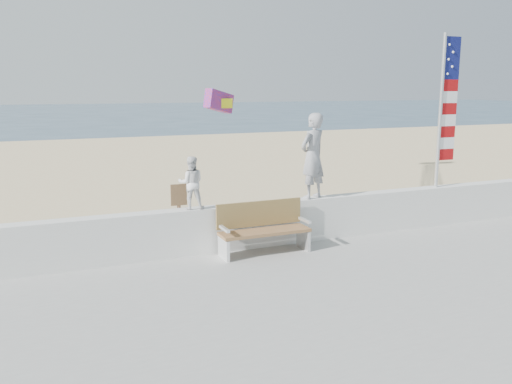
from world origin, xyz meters
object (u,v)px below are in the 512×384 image
at_px(adult, 313,156).
at_px(flag, 445,105).
at_px(child, 191,183).
at_px(bench, 263,227).

xyz_separation_m(adult, flag, (3.43, -0.00, 1.02)).
bearing_deg(adult, child, -22.79).
distance_m(adult, flag, 3.58).
bearing_deg(child, adult, -166.55).
xyz_separation_m(child, bench, (1.30, -0.45, -0.90)).
bearing_deg(child, flag, -166.56).
xyz_separation_m(adult, child, (-2.63, 0.00, -0.39)).
relative_size(child, bench, 0.57).
height_order(adult, flag, flag).
relative_size(bench, flag, 0.51).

